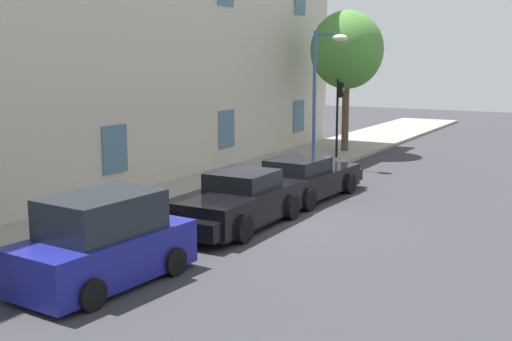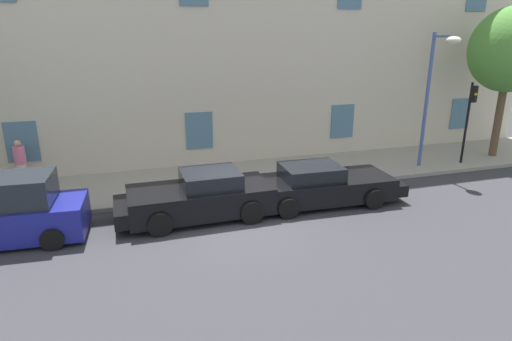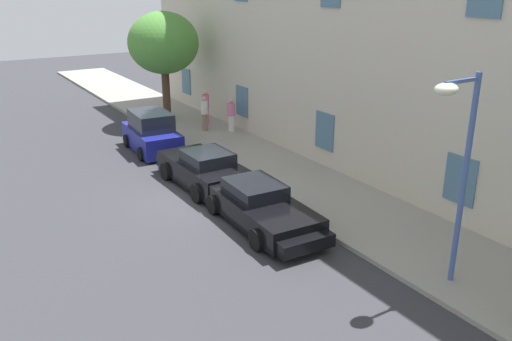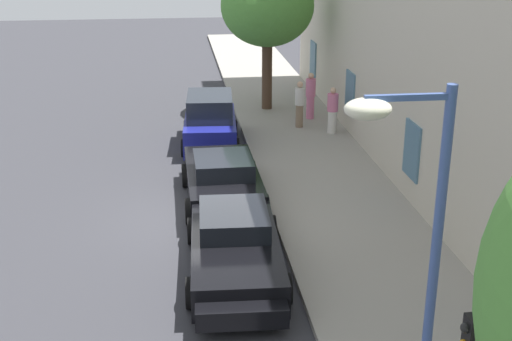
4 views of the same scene
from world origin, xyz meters
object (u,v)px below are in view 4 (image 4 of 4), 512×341
Objects in this scene: pedestrian_admiring at (300,104)px; hatchback_parked at (210,123)px; street_lamp at (408,206)px; sportscar_yellow_flank at (235,251)px; sportscar_red_lead at (222,179)px; tree_near_kerb at (267,6)px; pedestrian_strolling at (311,95)px; pedestrian_bystander at (333,110)px.

hatchback_parked is at bearing -67.07° from pedestrian_admiring.
sportscar_yellow_flank is at bearing -161.89° from street_lamp.
sportscar_red_lead is 0.82× the size of tree_near_kerb.
pedestrian_strolling reaches higher than hatchback_parked.
sportscar_yellow_flank is 2.89× the size of pedestrian_strolling.
sportscar_yellow_flank is 11.24m from pedestrian_admiring.
sportscar_red_lead is 4.31m from sportscar_yellow_flank.
pedestrian_bystander is at bearing 170.11° from street_lamp.
sportscar_red_lead is 10.20m from tree_near_kerb.
hatchback_parked is 2.16× the size of pedestrian_strolling.
tree_near_kerb is at bearing -163.64° from pedestrian_admiring.
tree_near_kerb reaches higher than street_lamp.
pedestrian_bystander is (0.90, 1.03, -0.04)m from pedestrian_admiring.
sportscar_yellow_flank is at bearing -24.29° from pedestrian_bystander.
sportscar_yellow_flank is 12.46m from pedestrian_strolling.
sportscar_red_lead is 2.62× the size of pedestrian_strolling.
tree_near_kerb is 3.32× the size of pedestrian_admiring.
sportscar_yellow_flank is at bearing -0.07° from hatchback_parked.
pedestrian_bystander is at bearing 141.38° from sportscar_red_lead.
pedestrian_admiring is (-1.43, 3.38, 0.20)m from hatchback_parked.
tree_near_kerb reaches higher than pedestrian_bystander.
street_lamp is 2.96× the size of pedestrian_strolling.
pedestrian_bystander is at bearing 48.80° from pedestrian_admiring.
tree_near_kerb is at bearing -139.91° from pedestrian_strolling.
hatchback_parked is 15.09m from street_lamp.
pedestrian_bystander is (-5.49, 4.38, 0.36)m from sportscar_red_lead.
tree_near_kerb is at bearing 169.24° from sportscar_yellow_flank.
pedestrian_admiring reaches higher than pedestrian_bystander.
pedestrian_strolling is (-1.09, 0.63, 0.03)m from pedestrian_admiring.
street_lamp is (14.68, 1.76, 3.01)m from hatchback_parked.
sportscar_yellow_flank is 6.55m from street_lamp.
hatchback_parked is at bearing -173.16° from street_lamp.
street_lamp is 15.70m from pedestrian_bystander.
sportscar_red_lead is at bearing 179.47° from sportscar_yellow_flank.
sportscar_red_lead is 8.48m from pedestrian_strolling.
pedestrian_admiring is (2.81, 0.83, -3.20)m from tree_near_kerb.
street_lamp is at bearing -5.75° from pedestrian_admiring.
sportscar_red_lead is 0.91× the size of sportscar_yellow_flank.
sportscar_red_lead is at bearing -27.70° from pedestrian_admiring.
pedestrian_strolling is at bearing 150.09° from pedestrian_admiring.
sportscar_red_lead is 7.03m from pedestrian_bystander.
tree_near_kerb reaches higher than hatchback_parked.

